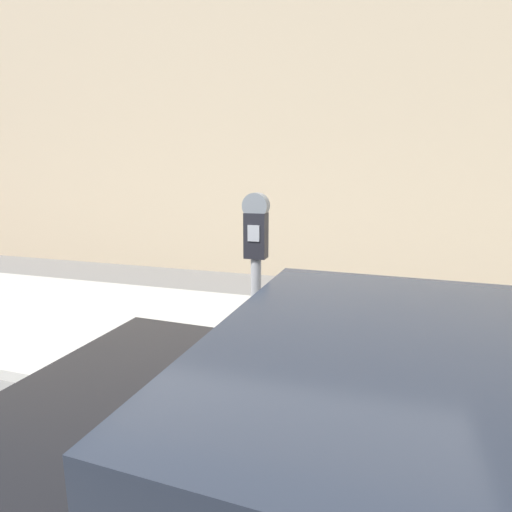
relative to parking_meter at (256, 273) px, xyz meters
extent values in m
cube|color=#ADAAA3|center=(0.27, 1.18, -1.07)|extent=(24.00, 2.80, 0.10)
cube|color=tan|center=(0.27, 4.34, 2.20)|extent=(24.00, 0.30, 6.63)
cylinder|color=gray|center=(0.00, 0.00, -0.45)|extent=(0.08, 0.08, 1.13)
cube|color=black|center=(0.00, 0.00, 0.28)|extent=(0.16, 0.11, 0.33)
cube|color=gray|center=(0.00, -0.06, 0.30)|extent=(0.09, 0.01, 0.11)
cylinder|color=slate|center=(0.00, 0.00, 0.49)|extent=(0.18, 0.09, 0.18)
cylinder|color=black|center=(0.16, -0.59, -0.81)|extent=(0.63, 0.24, 0.62)
camera|label=1|loc=(0.83, -2.70, 0.70)|focal=28.00mm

